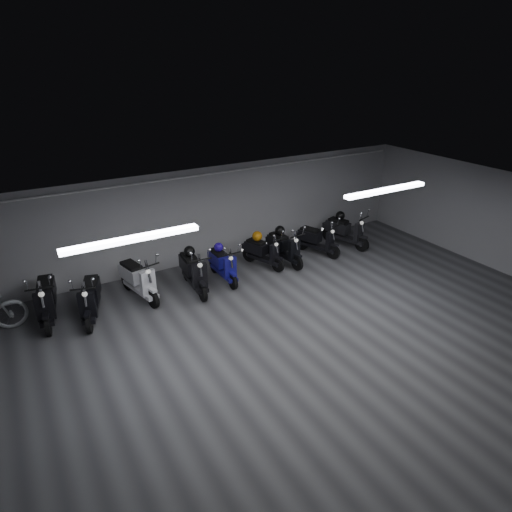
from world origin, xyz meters
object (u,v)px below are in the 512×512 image
scooter_4 (223,260)px  helmet_2 (280,231)px  scooter_0 (45,293)px  scooter_1 (89,293)px  helmet_3 (257,236)px  scooter_2 (138,274)px  scooter_3 (193,266)px  scooter_7 (285,243)px  scooter_9 (346,226)px  helmet_1 (219,247)px  helmet_0 (189,251)px  scooter_5 (263,247)px  helmet_4 (340,216)px  scooter_8 (318,235)px

scooter_4 → helmet_2: 2.09m
scooter_0 → scooter_1: 0.97m
helmet_3 → scooter_2: bearing=-176.2°
scooter_0 → scooter_4: scooter_0 is taller
scooter_1 → scooter_2: size_ratio=0.97×
scooter_3 → helmet_2: bearing=12.4°
scooter_0 → scooter_7: scooter_0 is taller
scooter_1 → scooter_2: (1.23, 0.34, 0.02)m
scooter_9 → helmet_1: (-4.45, 0.06, 0.23)m
scooter_0 → helmet_0: 3.50m
scooter_7 → scooter_3: bearing=178.9°
scooter_0 → helmet_3: scooter_0 is taller
scooter_4 → scooter_5: (1.39, 0.20, -0.03)m
scooter_5 → helmet_3: size_ratio=5.50×
scooter_2 → scooter_9: bearing=-13.2°
scooter_9 → helmet_0: (-5.32, -0.03, 0.33)m
scooter_0 → helmet_1: 4.37m
scooter_5 → helmet_0: 2.30m
scooter_7 → helmet_0: scooter_7 is taller
scooter_9 → helmet_0: 5.33m
scooter_4 → scooter_7: (2.06, 0.09, 0.02)m
scooter_3 → scooter_7: scooter_3 is taller
helmet_0 → helmet_2: (2.91, 0.19, -0.06)m
scooter_1 → scooter_7: 5.54m
helmet_0 → helmet_4: size_ratio=1.01×
scooter_7 → helmet_1: scooter_7 is taller
scooter_1 → scooter_9: (7.93, 0.34, 0.00)m
helmet_1 → helmet_4: (4.37, 0.18, 0.08)m
scooter_2 → helmet_3: 3.58m
scooter_7 → helmet_4: size_ratio=6.11×
helmet_0 → helmet_3: helmet_0 is taller
scooter_7 → scooter_4: bearing=177.6°
helmet_1 → helmet_2: 2.04m
helmet_1 → scooter_0: bearing=180.0°
helmet_3 → scooter_0: bearing=-178.2°
scooter_8 → scooter_9: size_ratio=0.93×
scooter_1 → scooter_5: (4.87, 0.37, -0.07)m
scooter_3 → scooter_0: bearing=178.0°
scooter_9 → helmet_0: size_ratio=6.31×
scooter_1 → helmet_4: size_ratio=6.31×
scooter_0 → scooter_5: scooter_0 is taller
scooter_5 → helmet_1: scooter_5 is taller
helmet_3 → helmet_4: bearing=-0.0°
scooter_5 → scooter_0: bearing=159.4°
scooter_0 → scooter_9: (8.81, -0.06, -0.04)m
scooter_3 → scooter_5: size_ratio=1.16×
helmet_2 → scooter_3: bearing=-171.3°
scooter_2 → scooter_9: size_ratio=1.03×
scooter_7 → scooter_8: bearing=-3.6°
scooter_3 → scooter_9: 5.35m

